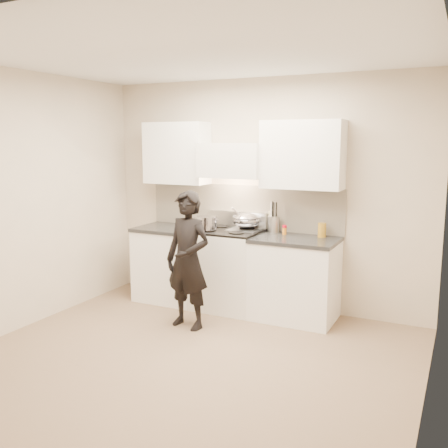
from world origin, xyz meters
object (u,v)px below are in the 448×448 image
at_px(wok, 246,220).
at_px(utensil_crock, 273,223).
at_px(stove, 228,269).
at_px(counter_right, 295,278).
at_px(person, 188,260).

relative_size(wok, utensil_crock, 1.17).
distance_m(stove, wok, 0.62).
height_order(stove, wok, wok).
height_order(counter_right, wok, wok).
bearing_deg(utensil_crock, stove, -156.89).
distance_m(utensil_crock, person, 1.16).
xyz_separation_m(counter_right, person, (-0.94, -0.75, 0.27)).
distance_m(counter_right, person, 1.23).
height_order(wok, person, person).
bearing_deg(counter_right, stove, -180.00).
height_order(stove, counter_right, stove).
bearing_deg(stove, counter_right, 0.00).
bearing_deg(counter_right, person, -141.59).
relative_size(stove, utensil_crock, 2.66).
xyz_separation_m(stove, person, (-0.11, -0.75, 0.26)).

